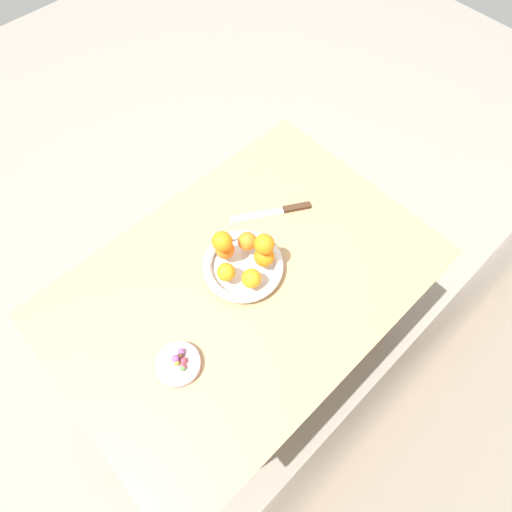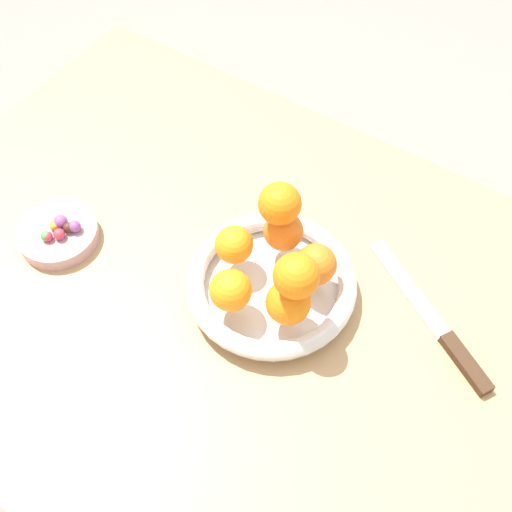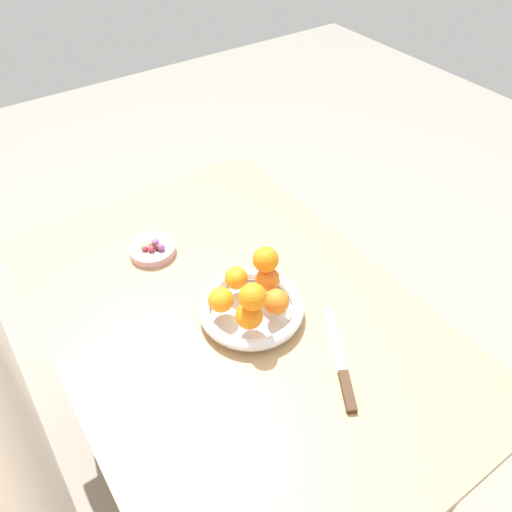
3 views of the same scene
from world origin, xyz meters
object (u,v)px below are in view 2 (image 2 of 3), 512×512
(orange_2, at_px, (232,291))
(candy_ball_1, at_px, (54,226))
(candy_ball_2, at_px, (48,237))
(orange_5, at_px, (297,275))
(orange_0, at_px, (283,231))
(knife, at_px, (438,326))
(orange_1, at_px, (234,245))
(candy_ball_3, at_px, (59,234))
(orange_3, at_px, (288,302))
(candy_ball_0, at_px, (46,236))
(orange_6, at_px, (281,204))
(candy_ball_4, at_px, (75,226))
(fruit_bowl, at_px, (271,284))
(dining_table, at_px, (245,330))
(candy_dish, at_px, (58,234))
(orange_4, at_px, (316,264))
(candy_ball_5, at_px, (61,222))
(candy_ball_6, at_px, (68,228))

(orange_2, xyz_separation_m, candy_ball_1, (0.29, 0.03, -0.04))
(candy_ball_2, bearing_deg, orange_5, -167.13)
(orange_0, height_order, knife, orange_0)
(orange_0, relative_size, orange_1, 1.05)
(candy_ball_3, relative_size, knife, 0.07)
(orange_3, bearing_deg, orange_0, -55.17)
(orange_2, bearing_deg, candy_ball_0, 9.99)
(orange_1, bearing_deg, orange_0, -128.92)
(orange_6, xyz_separation_m, knife, (-0.24, -0.02, -0.12))
(orange_1, xyz_separation_m, candy_ball_4, (0.23, 0.08, -0.04))
(orange_5, bearing_deg, fruit_bowl, -28.70)
(dining_table, height_order, knife, knife)
(candy_dish, relative_size, candy_ball_4, 6.60)
(candy_dish, relative_size, orange_0, 2.12)
(dining_table, xyz_separation_m, candy_ball_4, (0.26, 0.05, 0.12))
(orange_6, relative_size, knife, 0.24)
(orange_2, bearing_deg, orange_5, -156.33)
(orange_0, distance_m, orange_3, 0.11)
(orange_0, xyz_separation_m, orange_5, (-0.07, 0.08, 0.06))
(orange_2, distance_m, candy_ball_4, 0.27)
(orange_4, distance_m, candy_ball_0, 0.39)
(orange_3, height_order, orange_5, orange_5)
(knife, bearing_deg, fruit_bowl, 18.93)
(candy_ball_4, bearing_deg, candy_ball_0, 56.26)
(orange_0, bearing_deg, candy_dish, 26.66)
(orange_4, xyz_separation_m, candy_ball_2, (0.36, 0.14, -0.04))
(orange_2, height_order, orange_4, same)
(orange_3, height_order, orange_4, orange_3)
(orange_6, height_order, knife, orange_6)
(candy_ball_1, bearing_deg, fruit_bowl, -163.71)
(orange_3, bearing_deg, candy_ball_1, 8.64)
(orange_3, xyz_separation_m, orange_5, (-0.00, -0.01, 0.06))
(fruit_bowl, height_order, candy_ball_4, same)
(orange_1, relative_size, knife, 0.22)
(fruit_bowl, relative_size, orange_3, 4.02)
(candy_dish, distance_m, candy_ball_5, 0.02)
(orange_5, xyz_separation_m, candy_ball_5, (0.36, 0.05, -0.10))
(orange_3, bearing_deg, candy_dish, 8.70)
(candy_dish, bearing_deg, candy_ball_1, -6.03)
(orange_3, relative_size, candy_ball_4, 3.29)
(orange_4, distance_m, knife, 0.19)
(orange_2, xyz_separation_m, candy_ball_0, (0.29, 0.05, -0.04))
(orange_5, xyz_separation_m, candy_ball_4, (0.34, 0.05, -0.10))
(orange_4, height_order, knife, orange_4)
(fruit_bowl, height_order, candy_ball_6, fruit_bowl)
(orange_2, bearing_deg, candy_ball_4, 3.41)
(candy_ball_0, height_order, knife, candy_ball_0)
(candy_ball_4, bearing_deg, candy_ball_5, 12.75)
(orange_3, xyz_separation_m, candy_ball_3, (0.34, 0.06, -0.04))
(orange_3, bearing_deg, dining_table, -4.85)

